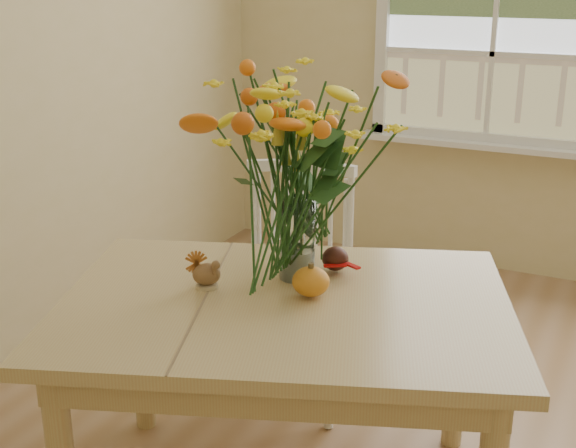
% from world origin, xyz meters
% --- Properties ---
extents(dining_table, '(1.49, 1.27, 0.68)m').
position_xyz_m(dining_table, '(-0.65, 0.03, 0.58)').
color(dining_table, tan).
rests_on(dining_table, floor).
extents(windsor_chair, '(0.48, 0.46, 0.87)m').
position_xyz_m(windsor_chair, '(-0.90, 0.64, 0.49)').
color(windsor_chair, white).
rests_on(windsor_chair, floor).
extents(flower_vase, '(0.51, 0.51, 0.61)m').
position_xyz_m(flower_vase, '(-0.69, 0.19, 1.04)').
color(flower_vase, white).
rests_on(flower_vase, dining_table).
extents(pumpkin, '(0.11, 0.11, 0.08)m').
position_xyz_m(pumpkin, '(-0.59, 0.08, 0.72)').
color(pumpkin, '#C16A16').
rests_on(pumpkin, dining_table).
extents(turkey_figurine, '(0.10, 0.09, 0.10)m').
position_xyz_m(turkey_figurine, '(-0.89, 0.01, 0.72)').
color(turkey_figurine, '#CCB78C').
rests_on(turkey_figurine, dining_table).
extents(dark_gourd, '(0.12, 0.08, 0.07)m').
position_xyz_m(dark_gourd, '(-0.60, 0.29, 0.71)').
color(dark_gourd, '#38160F').
rests_on(dark_gourd, dining_table).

